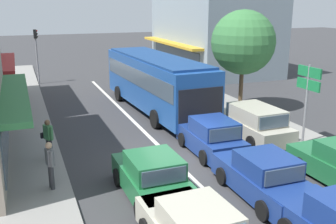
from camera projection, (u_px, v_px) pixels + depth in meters
ground_plane at (177, 163)px, 15.56m from camera, size 140.00×140.00×0.00m
lane_centre_line at (146, 133)px, 19.16m from camera, size 0.20×28.00×0.01m
kerb_right at (236, 110)px, 23.08m from camera, size 2.80×44.00×0.12m
building_right_far at (213, 21)px, 35.81m from camera, size 8.52×12.85×9.07m
city_bus at (156, 80)px, 22.54m from camera, size 3.13×10.97×3.23m
hatchback_behind_bus_near at (211, 137)px, 16.40m from camera, size 1.86×3.72×1.54m
sedan_queue_far_back at (153, 179)px, 12.65m from camera, size 1.93×4.22×1.47m
sedan_behind_bus_mid at (265, 178)px, 12.71m from camera, size 1.93×4.22×1.47m
parked_wagon_kerb_second at (253, 123)px, 18.24m from camera, size 2.01×4.54×1.58m
traffic_light_downstreet at (36, 47)px, 30.16m from camera, size 0.33×0.24×4.20m
directional_road_sign at (308, 86)px, 16.86m from camera, size 0.10×1.40×3.60m
street_tree_right at (243, 42)px, 22.20m from camera, size 3.65×3.65×5.81m
pedestrian_with_handbag_near at (48, 137)px, 15.38m from camera, size 0.47×0.62×1.63m
pedestrian_browsing_midblock at (50, 162)px, 12.92m from camera, size 0.28×0.56×1.63m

